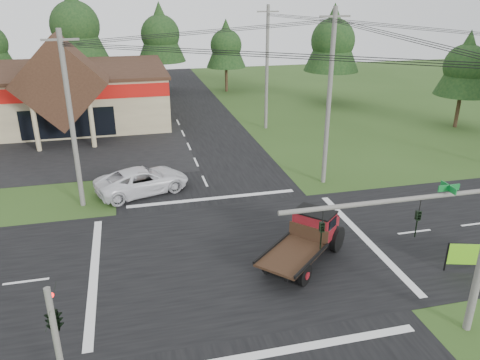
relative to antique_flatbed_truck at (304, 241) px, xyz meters
name	(u,v)px	position (x,y,z in m)	size (l,w,h in m)	color
ground	(238,255)	(-2.91, 1.41, -1.19)	(120.00, 120.00, 0.00)	#2A4619
road_ns	(238,255)	(-2.91, 1.41, -1.18)	(12.00, 120.00, 0.02)	black
road_ew	(238,255)	(-2.91, 1.41, -1.18)	(120.00, 12.00, 0.02)	black
parking_apron	(14,156)	(-16.91, 20.41, -1.17)	(28.00, 14.00, 0.02)	black
cvs_building	(12,96)	(-18.61, 30.98, 1.59)	(30.40, 18.20, 9.19)	#988967
traffic_signal_mast	(448,235)	(2.91, -6.09, 3.24)	(8.12, 0.24, 7.00)	#595651
traffic_signal_corner	(52,309)	(-10.41, -5.91, 2.34)	(0.53, 2.48, 4.40)	#595651
utility_pole_nw	(71,121)	(-10.91, 9.41, 4.20)	(2.00, 0.30, 10.50)	#595651
utility_pole_ne	(329,98)	(5.09, 9.41, 4.70)	(2.00, 0.30, 11.50)	#595651
utility_pole_n	(267,68)	(5.09, 23.41, 4.55)	(2.00, 0.30, 11.20)	#595651
tree_row_c	(74,23)	(-12.91, 42.41, 7.53)	(7.28, 7.28, 13.13)	#332316
tree_row_d	(160,33)	(-2.91, 43.41, 6.19)	(6.16, 6.16, 11.11)	#332316
tree_row_e	(226,44)	(5.09, 41.41, 4.85)	(5.04, 5.04, 9.09)	#332316
tree_side_ne	(333,38)	(15.09, 31.41, 6.19)	(6.16, 6.16, 11.11)	#332316
tree_side_e_near	(466,64)	(23.09, 19.41, 4.85)	(5.04, 5.04, 9.09)	#332316
antique_flatbed_truck	(304,241)	(0.00, 0.00, 0.00)	(2.17, 5.68, 2.37)	#5F0D12
white_pickup	(142,181)	(-7.17, 10.52, -0.35)	(2.78, 6.03, 1.68)	white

